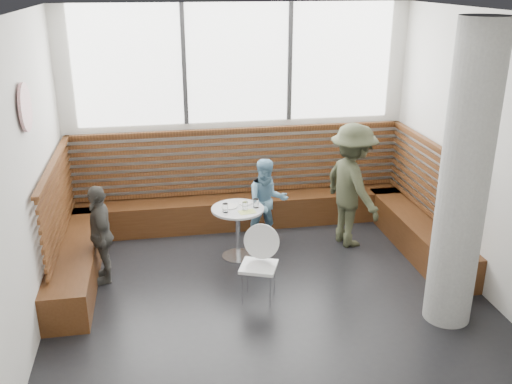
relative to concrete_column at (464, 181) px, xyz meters
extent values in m
cube|color=silver|center=(-1.85, 0.60, 0.00)|extent=(5.00, 5.00, 3.20)
cube|color=black|center=(-1.85, 0.60, -1.60)|extent=(5.00, 5.00, 0.01)
cube|color=white|center=(-1.85, 0.60, 1.60)|extent=(5.00, 5.00, 0.01)
cube|color=white|center=(-1.85, 3.08, 0.77)|extent=(4.50, 0.02, 1.65)
cube|color=#3F3F42|center=(-2.60, 3.06, 0.77)|extent=(0.06, 0.04, 1.65)
cube|color=#3F3F42|center=(-1.10, 3.06, 0.77)|extent=(0.06, 0.04, 1.65)
cube|color=#432410|center=(-1.85, 2.85, -1.38)|extent=(5.00, 0.50, 0.45)
cube|color=#432410|center=(-4.10, 1.85, -1.38)|extent=(0.50, 2.50, 0.45)
cube|color=#432410|center=(0.40, 1.85, -1.38)|extent=(0.50, 2.50, 0.45)
cube|color=#482712|center=(-1.85, 3.02, -0.65)|extent=(4.88, 0.08, 0.98)
cube|color=#482712|center=(-4.27, 1.85, -0.65)|extent=(0.08, 2.38, 0.98)
cube|color=#482712|center=(0.57, 1.85, -0.65)|extent=(0.08, 2.38, 0.98)
cylinder|color=gray|center=(0.00, 0.00, 0.00)|extent=(0.50, 0.50, 3.20)
cylinder|color=white|center=(-4.31, 1.00, 0.70)|extent=(0.03, 0.50, 0.50)
cylinder|color=silver|center=(-2.05, 1.82, -1.59)|extent=(0.43, 0.43, 0.02)
cylinder|color=silver|center=(-2.05, 1.82, -1.25)|extent=(0.06, 0.06, 0.68)
cylinder|color=#B7B7BA|center=(-2.05, 1.82, -0.91)|extent=(0.69, 0.69, 0.03)
cube|color=white|center=(-1.98, 0.71, -1.17)|extent=(0.40, 0.38, 0.04)
cylinder|color=white|center=(-1.98, 0.89, -0.93)|extent=(0.42, 0.10, 0.42)
cylinder|color=silver|center=(-2.14, 0.57, -1.40)|extent=(0.02, 0.02, 0.41)
cylinder|color=silver|center=(-1.81, 0.57, -1.40)|extent=(0.02, 0.02, 0.41)
cylinder|color=silver|center=(-2.14, 0.86, -1.40)|extent=(0.02, 0.02, 0.41)
cylinder|color=silver|center=(-1.81, 0.86, -1.40)|extent=(0.02, 0.02, 0.41)
imported|color=#3C402B|center=(-0.45, 1.97, -0.74)|extent=(0.89, 1.23, 1.72)
imported|color=#6B9BB9|center=(-1.59, 2.18, -0.99)|extent=(0.63, 0.51, 1.23)
imported|color=#4B4A44|center=(-3.77, 1.51, -0.98)|extent=(0.41, 0.76, 1.24)
cylinder|color=white|center=(-2.15, 1.88, -0.89)|extent=(0.21, 0.21, 0.01)
cylinder|color=white|center=(-1.93, 1.96, -0.89)|extent=(0.18, 0.18, 0.01)
cylinder|color=white|center=(-2.23, 1.71, -0.83)|extent=(0.07, 0.07, 0.12)
cylinder|color=white|center=(-1.97, 1.72, -0.83)|extent=(0.07, 0.07, 0.12)
cylinder|color=white|center=(-1.82, 1.80, -0.83)|extent=(0.07, 0.07, 0.12)
cube|color=#A5C64C|center=(-1.95, 1.67, -0.89)|extent=(0.24, 0.18, 0.00)
camera|label=1|loc=(-3.01, -4.96, 1.94)|focal=40.00mm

